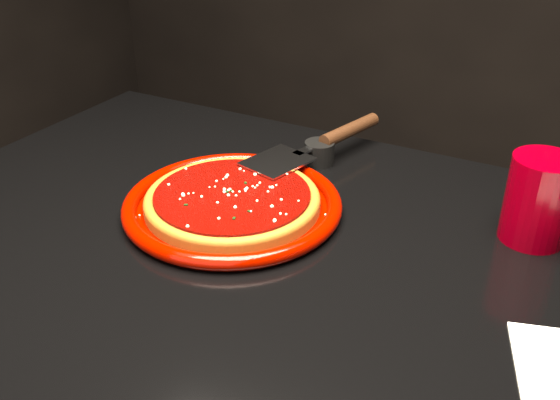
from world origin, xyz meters
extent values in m
cylinder|color=#6E0600|center=(-0.13, 0.07, 0.76)|extent=(0.32, 0.32, 0.02)
cylinder|color=brown|center=(-0.13, 0.07, 0.77)|extent=(0.26, 0.26, 0.01)
torus|color=brown|center=(-0.13, 0.07, 0.77)|extent=(0.26, 0.26, 0.02)
cylinder|color=#660300|center=(-0.13, 0.07, 0.78)|extent=(0.23, 0.23, 0.01)
cylinder|color=#82000C|center=(0.25, 0.20, 0.81)|extent=(0.11, 0.11, 0.12)
cylinder|color=black|center=(-0.09, 0.27, 0.77)|extent=(0.05, 0.05, 0.04)
camera|label=1|loc=(0.29, -0.57, 1.20)|focal=40.00mm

